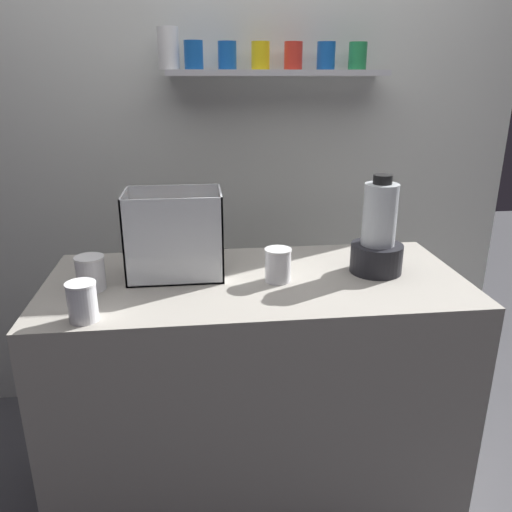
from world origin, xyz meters
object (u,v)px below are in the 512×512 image
Objects in this scene: juice_cup_orange_far_left at (91,275)px; carrot_display_bin at (176,250)px; juice_cup_beet_left at (83,304)px; juice_cup_orange_middle at (278,266)px; blender_pitcher at (378,237)px.

carrot_display_bin is at bearing 21.12° from juice_cup_orange_far_left.
carrot_display_bin reaches higher than juice_cup_beet_left.
juice_cup_orange_far_left is 0.99× the size of juice_cup_orange_middle.
carrot_display_bin is 2.82× the size of juice_cup_beet_left.
carrot_display_bin is 0.29m from juice_cup_orange_far_left.
juice_cup_orange_far_left is 0.60m from juice_cup_orange_middle.
juice_cup_orange_middle is at bearing 0.05° from juice_cup_orange_far_left.
carrot_display_bin is at bearing 52.78° from juice_cup_beet_left.
juice_cup_orange_far_left is at bearing -179.95° from juice_cup_orange_middle.
blender_pitcher is at bearing 2.68° from juice_cup_orange_far_left.
blender_pitcher is at bearing -4.82° from carrot_display_bin.
juice_cup_beet_left reaches higher than juice_cup_orange_far_left.
juice_cup_orange_middle is (-0.35, -0.04, -0.07)m from blender_pitcher.
juice_cup_beet_left is (-0.25, -0.32, -0.04)m from carrot_display_bin.
juice_cup_orange_middle is (0.34, -0.10, -0.04)m from carrot_display_bin.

